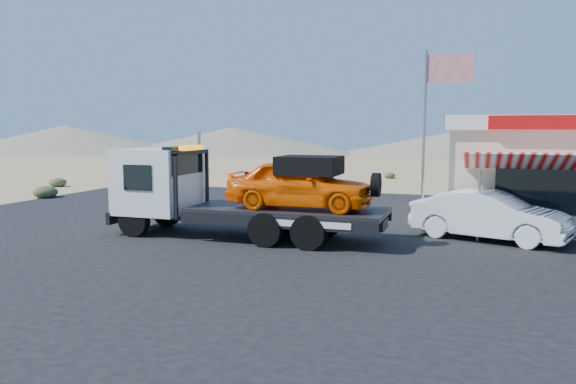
# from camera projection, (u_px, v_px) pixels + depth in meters

# --- Properties ---
(ground) EXTENTS (120.00, 120.00, 0.00)m
(ground) POSITION_uv_depth(u_px,v_px,m) (241.00, 249.00, 16.28)
(ground) COLOR #A1805B
(ground) RESTS_ON ground
(asphalt_lot) EXTENTS (32.00, 24.00, 0.02)m
(asphalt_lot) POSITION_uv_depth(u_px,v_px,m) (333.00, 234.00, 18.47)
(asphalt_lot) COLOR black
(asphalt_lot) RESTS_ON ground
(tow_truck) EXTENTS (8.71, 2.58, 2.91)m
(tow_truck) POSITION_uv_depth(u_px,v_px,m) (239.00, 189.00, 17.79)
(tow_truck) COLOR black
(tow_truck) RESTS_ON asphalt_lot
(white_sedan) EXTENTS (4.97, 3.03, 1.55)m
(white_sedan) POSITION_uv_depth(u_px,v_px,m) (489.00, 215.00, 17.41)
(white_sedan) COLOR silver
(white_sedan) RESTS_ON asphalt_lot
(flagpole) EXTENTS (1.55, 0.10, 6.00)m
(flagpole) POSITION_uv_depth(u_px,v_px,m) (432.00, 120.00, 18.51)
(flagpole) COLOR #99999E
(flagpole) RESTS_ON asphalt_lot
(desert_scrub) EXTENTS (21.81, 35.25, 0.76)m
(desert_scrub) POSITION_uv_depth(u_px,v_px,m) (83.00, 187.00, 30.17)
(desert_scrub) COLOR #353C20
(desert_scrub) RESTS_ON ground
(distant_hills) EXTENTS (126.00, 48.00, 4.20)m
(distant_hills) POSITION_uv_depth(u_px,v_px,m) (344.00, 140.00, 71.06)
(distant_hills) COLOR #726B59
(distant_hills) RESTS_ON ground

